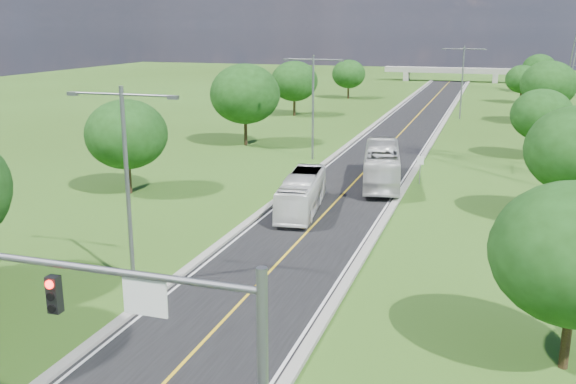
{
  "coord_description": "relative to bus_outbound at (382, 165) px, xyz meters",
  "views": [
    {
      "loc": [
        10.79,
        -14.32,
        12.77
      ],
      "look_at": [
        -0.77,
        21.21,
        3.0
      ],
      "focal_mm": 40.0,
      "sensor_mm": 36.0,
      "label": 1
    }
  ],
  "objects": [
    {
      "name": "overpass",
      "position": [
        -2.25,
        103.34,
        0.74
      ],
      "size": [
        30.0,
        3.0,
        3.2
      ],
      "color": "gray",
      "rests_on": "ground"
    },
    {
      "name": "streetlight_far_right",
      "position": [
        3.75,
        41.34,
        4.28
      ],
      "size": [
        5.9,
        0.25,
        10.0
      ],
      "color": "slate",
      "rests_on": "ground"
    },
    {
      "name": "bus_outbound",
      "position": [
        0.0,
        0.0,
        0.0
      ],
      "size": [
        4.64,
        11.84,
        3.22
      ],
      "primitive_type": "imported",
      "rotation": [
        0.0,
        0.0,
        3.31
      ],
      "color": "silver",
      "rests_on": "road"
    },
    {
      "name": "curb_right",
      "position": [
        2.0,
        29.34,
        -1.56
      ],
      "size": [
        0.5,
        150.0,
        0.22
      ],
      "primitive_type": "cube",
      "color": "gray",
      "rests_on": "ground"
    },
    {
      "name": "tree_ra",
      "position": [
        11.75,
        -26.66,
        2.98
      ],
      "size": [
        6.3,
        6.3,
        7.33
      ],
      "color": "black",
      "rests_on": "ground"
    },
    {
      "name": "speed_limit_sign",
      "position": [
        2.95,
        1.33,
        -0.07
      ],
      "size": [
        0.55,
        0.09,
        2.4
      ],
      "color": "slate",
      "rests_on": "ground"
    },
    {
      "name": "tree_rf",
      "position": [
        15.75,
        83.34,
        2.98
      ],
      "size": [
        6.3,
        6.3,
        7.33
      ],
      "color": "black",
      "rests_on": "ground"
    },
    {
      "name": "tree_rd",
      "position": [
        14.75,
        39.34,
        3.6
      ],
      "size": [
        7.14,
        7.14,
        8.3
      ],
      "color": "black",
      "rests_on": "ground"
    },
    {
      "name": "tree_rc",
      "position": [
        12.75,
        15.34,
        2.67
      ],
      "size": [
        5.88,
        5.88,
        6.84
      ],
      "color": "black",
      "rests_on": "ground"
    },
    {
      "name": "tree_le",
      "position": [
        -16.75,
        61.34,
        2.67
      ],
      "size": [
        5.88,
        5.88,
        6.84
      ],
      "color": "black",
      "rests_on": "ground"
    },
    {
      "name": "tree_re",
      "position": [
        12.25,
        63.34,
        2.35
      ],
      "size": [
        5.46,
        5.46,
        6.35
      ],
      "color": "black",
      "rests_on": "ground"
    },
    {
      "name": "signal_mast",
      "position": [
        1.43,
        -37.66,
        3.24
      ],
      "size": [
        8.54,
        0.33,
        7.2
      ],
      "color": "slate",
      "rests_on": "ground"
    },
    {
      "name": "curb_left",
      "position": [
        -6.5,
        29.34,
        -1.56
      ],
      "size": [
        0.5,
        150.0,
        0.22
      ],
      "primitive_type": "cube",
      "color": "gray",
      "rests_on": "ground"
    },
    {
      "name": "tree_lb",
      "position": [
        -18.25,
        -8.66,
        2.98
      ],
      "size": [
        6.3,
        6.3,
        7.33
      ],
      "color": "black",
      "rests_on": "ground"
    },
    {
      "name": "tree_lc",
      "position": [
        -17.25,
        13.34,
        3.91
      ],
      "size": [
        7.56,
        7.56,
        8.79
      ],
      "color": "black",
      "rests_on": "ground"
    },
    {
      "name": "ground",
      "position": [
        -2.25,
        23.34,
        -1.67
      ],
      "size": [
        260.0,
        260.0,
        0.0
      ],
      "primitive_type": "plane",
      "color": "#2F4C15",
      "rests_on": "ground"
    },
    {
      "name": "bus_inbound",
      "position": [
        -3.93,
        -9.55,
        -0.29
      ],
      "size": [
        3.43,
        9.65,
        2.63
      ],
      "primitive_type": "imported",
      "rotation": [
        0.0,
        0.0,
        0.13
      ],
      "color": "white",
      "rests_on": "road"
    },
    {
      "name": "streetlight_near_left",
      "position": [
        -8.25,
        -24.66,
        4.28
      ],
      "size": [
        5.9,
        0.25,
        10.0
      ],
      "color": "slate",
      "rests_on": "ground"
    },
    {
      "name": "tree_ld",
      "position": [
        -19.25,
        37.34,
        3.29
      ],
      "size": [
        6.72,
        6.72,
        7.82
      ],
      "color": "black",
      "rests_on": "ground"
    },
    {
      "name": "road",
      "position": [
        -2.25,
        29.34,
        -1.64
      ],
      "size": [
        8.0,
        150.0,
        0.06
      ],
      "primitive_type": "cube",
      "color": "black",
      "rests_on": "ground"
    },
    {
      "name": "streetlight_mid_left",
      "position": [
        -8.25,
        8.34,
        4.28
      ],
      "size": [
        5.9,
        0.25,
        10.0
      ],
      "color": "slate",
      "rests_on": "ground"
    }
  ]
}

